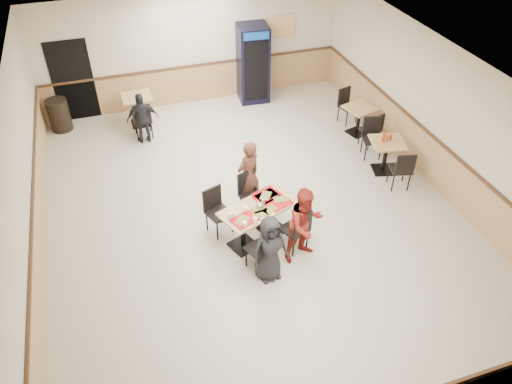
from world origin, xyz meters
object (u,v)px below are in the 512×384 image
object	(u,v)px
diner_woman_left	(270,249)
pepsi_cooler	(253,64)
side_table_far	(359,116)
trash_bin	(59,115)
side_table_near	(386,152)
diner_woman_right	(305,224)
back_table	(138,106)
lone_diner	(143,118)
main_table	(258,218)
diner_man_opposite	(248,175)

from	to	relation	value
diner_woman_left	pepsi_cooler	world-z (taller)	pepsi_cooler
side_table_far	trash_bin	xyz separation A→B (m)	(-7.00, 2.51, -0.07)
trash_bin	side_table_near	bearing A→B (deg)	-31.24
diner_woman_right	side_table_far	xyz separation A→B (m)	(2.91, 3.50, -0.27)
back_table	side_table_near	bearing A→B (deg)	-37.73
lone_diner	side_table_near	size ratio (longest dim) A/B	1.49
diner_woman_left	back_table	distance (m)	6.11
pepsi_cooler	diner_woman_right	bearing A→B (deg)	-94.23
diner_woman_right	side_table_near	bearing A→B (deg)	20.04
back_table	diner_woman_left	bearing A→B (deg)	-76.77
side_table_near	main_table	bearing A→B (deg)	-160.41
diner_woman_left	pepsi_cooler	xyz separation A→B (m)	(1.77, 6.34, 0.38)
lone_diner	pepsi_cooler	distance (m)	3.44
diner_man_opposite	back_table	size ratio (longest dim) A/B	1.97
back_table	diner_man_opposite	bearing A→B (deg)	-67.70
main_table	diner_woman_right	bearing A→B (deg)	-67.62
side_table_near	trash_bin	xyz separation A→B (m)	(-6.81, 4.13, -0.10)
diner_man_opposite	diner_woman_right	bearing A→B (deg)	81.25
main_table	side_table_near	bearing A→B (deg)	-1.11
main_table	back_table	distance (m)	5.21
diner_man_opposite	trash_bin	bearing A→B (deg)	-76.79
diner_woman_right	trash_bin	distance (m)	7.27
diner_man_opposite	lone_diner	world-z (taller)	diner_man_opposite
diner_woman_right	side_table_near	size ratio (longest dim) A/B	1.74
diner_woman_left	side_table_near	distance (m)	4.11
main_table	diner_woman_left	size ratio (longest dim) A/B	1.20
diner_man_opposite	trash_bin	world-z (taller)	diner_man_opposite
diner_woman_left	side_table_near	size ratio (longest dim) A/B	1.53
diner_woman_left	pepsi_cooler	distance (m)	6.60
lone_diner	back_table	world-z (taller)	lone_diner
main_table	side_table_far	bearing A→B (deg)	17.74
diner_woman_left	diner_man_opposite	bearing A→B (deg)	74.69
back_table	pepsi_cooler	bearing A→B (deg)	7.06
diner_woman_left	side_table_far	world-z (taller)	diner_woman_left
main_table	back_table	world-z (taller)	back_table
diner_woman_right	trash_bin	xyz separation A→B (m)	(-4.08, 6.01, -0.34)
lone_diner	main_table	bearing A→B (deg)	109.72
side_table_near	diner_man_opposite	bearing A→B (deg)	-175.99
diner_man_opposite	back_table	world-z (taller)	diner_man_opposite
side_table_near	pepsi_cooler	world-z (taller)	pepsi_cooler
back_table	trash_bin	xyz separation A→B (m)	(-1.92, 0.35, -0.11)
main_table	trash_bin	distance (m)	6.35
pepsi_cooler	side_table_far	bearing A→B (deg)	-48.05
lone_diner	trash_bin	distance (m)	2.30
side_table_far	trash_bin	size ratio (longest dim) A/B	1.02
diner_man_opposite	lone_diner	distance (m)	3.53
lone_diner	side_table_far	world-z (taller)	lone_diner
diner_woman_left	trash_bin	size ratio (longest dim) A/B	1.62
side_table_far	pepsi_cooler	size ratio (longest dim) A/B	0.40
diner_woman_right	back_table	distance (m)	6.06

